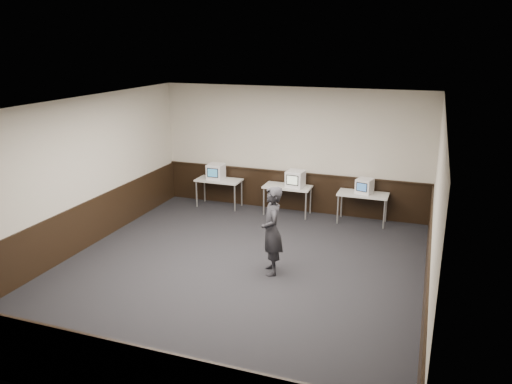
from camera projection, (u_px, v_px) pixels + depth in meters
floor at (235, 272)px, 9.62m from camera, size 8.00×8.00×0.00m
ceiling at (233, 106)px, 8.69m from camera, size 8.00×8.00×0.00m
back_wall at (292, 150)px, 12.76m from camera, size 7.00×0.00×7.00m
front_wall at (99, 292)px, 5.55m from camera, size 7.00×0.00×7.00m
left_wall at (77, 177)px, 10.28m from camera, size 0.00×8.00×8.00m
right_wall at (435, 214)px, 8.04m from camera, size 0.00×8.00×8.00m
wainscot_back at (291, 191)px, 13.07m from camera, size 6.98×0.04×1.00m
wainscot_front at (109, 375)px, 5.89m from camera, size 6.98×0.04×1.00m
wainscot_left at (83, 226)px, 10.60m from camera, size 0.04×7.98×1.00m
wainscot_right at (427, 276)px, 8.36m from camera, size 0.04×7.98×1.00m
wainscot_rail at (292, 172)px, 12.90m from camera, size 6.98×0.06×0.04m
desk_left at (219, 182)px, 13.28m from camera, size 1.20×0.60×0.75m
desk_center at (287, 189)px, 12.67m from camera, size 1.20×0.60×0.75m
desk_right at (363, 196)px, 12.06m from camera, size 1.20×0.60×0.75m
emac_left at (216, 172)px, 13.22m from camera, size 0.42×0.45×0.41m
emac_center at (295, 179)px, 12.52m from camera, size 0.45×0.48×0.42m
emac_right at (365, 186)px, 12.00m from camera, size 0.44×0.45×0.36m
person at (272, 231)px, 9.38m from camera, size 0.63×0.74×1.72m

